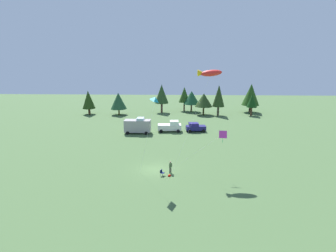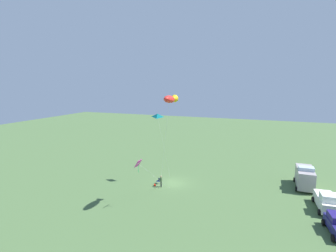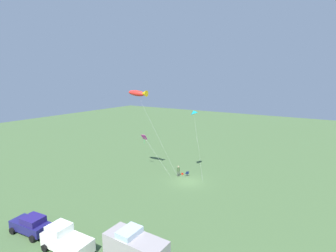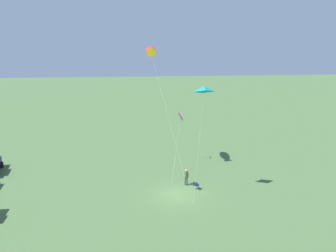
% 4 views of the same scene
% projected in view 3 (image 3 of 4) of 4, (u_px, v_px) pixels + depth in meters
% --- Properties ---
extents(ground_plane, '(160.00, 160.00, 0.00)m').
position_uv_depth(ground_plane, '(187.00, 181.00, 39.94)').
color(ground_plane, '#466438').
extents(person_kite_flyer, '(0.50, 0.52, 1.74)m').
position_uv_depth(person_kite_flyer, '(178.00, 170.00, 41.83)').
color(person_kite_flyer, '#3C4238').
rests_on(person_kite_flyer, ground).
extents(folding_chair, '(0.66, 0.66, 0.82)m').
position_uv_depth(folding_chair, '(187.00, 173.00, 42.06)').
color(folding_chair, '#101C47').
rests_on(folding_chair, ground).
extents(backpack_on_grass, '(0.39, 0.36, 0.22)m').
position_uv_depth(backpack_on_grass, '(182.00, 174.00, 42.82)').
color(backpack_on_grass, red).
rests_on(backpack_on_grass, ground).
extents(van_motorhome_grey, '(5.42, 2.64, 3.34)m').
position_uv_depth(van_motorhome_grey, '(136.00, 250.00, 21.50)').
color(van_motorhome_grey, '#9F9698').
rests_on(van_motorhome_grey, ground).
extents(truck_white_pickup, '(5.09, 2.60, 2.34)m').
position_uv_depth(truck_white_pickup, '(66.00, 240.00, 23.79)').
color(truck_white_pickup, white).
rests_on(truck_white_pickup, ground).
extents(car_navy_hatch, '(4.37, 2.59, 1.89)m').
position_uv_depth(car_navy_hatch, '(31.00, 225.00, 26.54)').
color(car_navy_hatch, navy).
rests_on(car_navy_hatch, ground).
extents(kite_large_fish, '(6.75, 4.06, 13.85)m').
position_uv_depth(kite_large_fish, '(138.00, 93.00, 39.49)').
color(kite_large_fish, red).
rests_on(kite_large_fish, ground).
extents(kite_delta_teal, '(3.02, 1.93, 10.79)m').
position_uv_depth(kite_delta_teal, '(193.00, 112.00, 40.25)').
color(kite_delta_teal, teal).
rests_on(kite_delta_teal, ground).
extents(kite_diamond_rainbow, '(7.17, 1.93, 6.04)m').
position_uv_depth(kite_diamond_rainbow, '(145.00, 138.00, 44.62)').
color(kite_diamond_rainbow, '#D037A1').
rests_on(kite_diamond_rainbow, ground).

